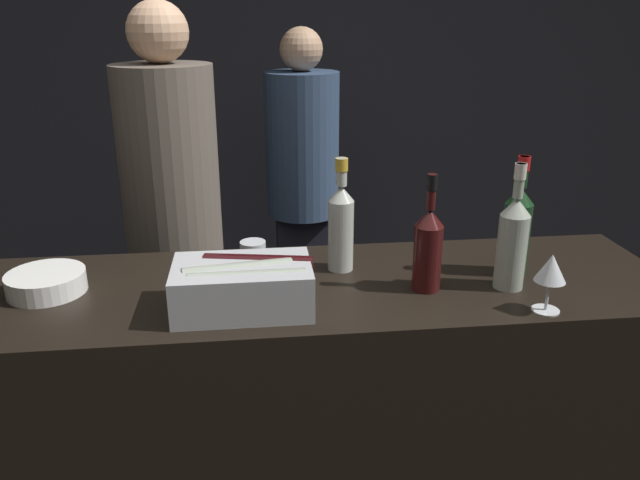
# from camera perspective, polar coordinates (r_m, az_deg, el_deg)

# --- Properties ---
(wall_back_chalkboard) EXTENTS (6.40, 0.06, 2.80)m
(wall_back_chalkboard) POSITION_cam_1_polar(r_m,az_deg,el_deg) (3.85, -3.88, 14.46)
(wall_back_chalkboard) COLOR black
(wall_back_chalkboard) RESTS_ON ground_plane
(bar_counter) EXTENTS (2.02, 0.60, 1.06)m
(bar_counter) POSITION_cam_1_polar(r_m,az_deg,el_deg) (2.05, 0.10, -17.66)
(bar_counter) COLOR black
(bar_counter) RESTS_ON ground_plane
(ice_bin_with_bottles) EXTENTS (0.37, 0.22, 0.13)m
(ice_bin_with_bottles) POSITION_cam_1_polar(r_m,az_deg,el_deg) (1.61, -6.93, -3.95)
(ice_bin_with_bottles) COLOR #B7BABF
(ice_bin_with_bottles) RESTS_ON bar_counter
(bowl_white) EXTENTS (0.21, 0.21, 0.06)m
(bowl_white) POSITION_cam_1_polar(r_m,az_deg,el_deg) (1.86, -23.75, -3.52)
(bowl_white) COLOR white
(bowl_white) RESTS_ON bar_counter
(wine_glass) EXTENTS (0.08, 0.08, 0.16)m
(wine_glass) POSITION_cam_1_polar(r_m,az_deg,el_deg) (1.67, 20.36, -2.59)
(wine_glass) COLOR silver
(wine_glass) RESTS_ON bar_counter
(candle_votive) EXTENTS (0.08, 0.08, 0.05)m
(candle_votive) POSITION_cam_1_polar(r_m,az_deg,el_deg) (1.97, -6.15, -0.78)
(candle_votive) COLOR silver
(candle_votive) RESTS_ON bar_counter
(red_wine_bottle_black_foil) EXTENTS (0.08, 0.08, 0.33)m
(red_wine_bottle_black_foil) POSITION_cam_1_polar(r_m,az_deg,el_deg) (1.71, 9.85, -0.58)
(red_wine_bottle_black_foil) COLOR #380F0F
(red_wine_bottle_black_foil) RESTS_ON bar_counter
(white_wine_bottle) EXTENTS (0.08, 0.08, 0.35)m
(white_wine_bottle) POSITION_cam_1_polar(r_m,az_deg,el_deg) (1.77, 17.20, 0.03)
(white_wine_bottle) COLOR #9EA899
(white_wine_bottle) RESTS_ON bar_counter
(red_wine_bottle_burgundy) EXTENTS (0.08, 0.08, 0.35)m
(red_wine_bottle_burgundy) POSITION_cam_1_polar(r_m,az_deg,el_deg) (1.88, 17.54, 1.17)
(red_wine_bottle_burgundy) COLOR #143319
(red_wine_bottle_burgundy) RESTS_ON bar_counter
(rose_wine_bottle) EXTENTS (0.08, 0.08, 0.34)m
(rose_wine_bottle) POSITION_cam_1_polar(r_m,az_deg,el_deg) (1.82, 1.92, 1.50)
(rose_wine_bottle) COLOR #B2B7AD
(rose_wine_bottle) RESTS_ON bar_counter
(person_in_hoodie) EXTENTS (0.37, 0.37, 1.72)m
(person_in_hoodie) POSITION_cam_1_polar(r_m,az_deg,el_deg) (3.24, -1.60, 5.37)
(person_in_hoodie) COLOR black
(person_in_hoodie) RESTS_ON ground_plane
(person_blond_tee) EXTENTS (0.35, 0.35, 1.83)m
(person_blond_tee) POSITION_cam_1_polar(r_m,az_deg,el_deg) (2.40, -13.17, 1.19)
(person_blond_tee) COLOR black
(person_blond_tee) RESTS_ON ground_plane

